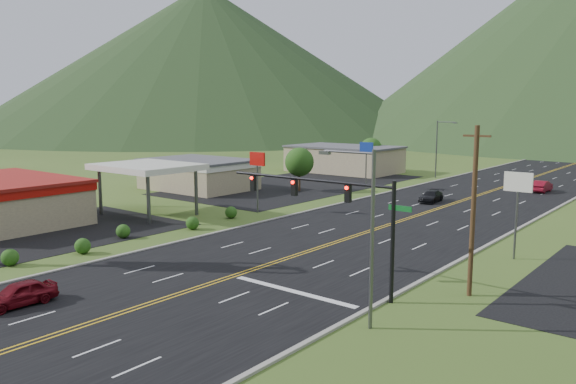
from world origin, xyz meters
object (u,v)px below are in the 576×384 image
Objects in this scene: gas_canopy at (147,168)px; car_red_near at (19,294)px; streetlight_west at (439,145)px; car_dark_mid at (431,197)px; car_red_far at (542,186)px; traffic_signal at (333,203)px; streetlight_east at (367,227)px.

gas_canopy is 27.51m from car_red_near.
streetlight_west reaches higher than car_red_near.
car_dark_mid is 0.99× the size of car_red_far.
traffic_signal is 29.59m from gas_canopy.
car_red_far is (27.43, 42.26, -4.12)m from gas_canopy.
car_red_near is at bearing 81.20° from car_red_far.
streetlight_west is 0.90× the size of gas_canopy.
traffic_signal is 35.15m from car_dark_mid.
traffic_signal reaches higher than gas_canopy.
car_red_near is (16.62, -21.51, -4.18)m from gas_canopy.
streetlight_west is at bearing -17.73° from car_red_far.
traffic_signal is 1.46× the size of streetlight_west.
gas_canopy is 32.49m from car_dark_mid.
streetlight_east is 2.23× the size of car_red_near.
streetlight_east is at bearing -19.88° from gas_canopy.
streetlight_west is 1.99× the size of car_dark_mid.
streetlight_east is at bearing 32.23° from car_red_near.
streetlight_east is 19.62m from car_red_near.
car_red_near is (-16.56, -9.51, -4.49)m from streetlight_east.
car_dark_mid is (-8.99, 33.65, -4.67)m from traffic_signal.
streetlight_west reaches higher than gas_canopy.
car_red_near is at bearing -150.12° from streetlight_east.
car_red_far reaches higher than car_red_near.
car_dark_mid is (2.87, 47.16, -0.03)m from car_red_near.
streetlight_west is 1.97× the size of car_red_far.
car_red_far is (-5.75, 54.26, -4.43)m from streetlight_east.
streetlight_west is at bearing 97.53° from car_red_near.
gas_canopy reaches higher than car_red_far.
car_red_near is at bearing -52.31° from gas_canopy.
streetlight_west is at bearing 77.87° from gas_canopy.
streetlight_east is 0.90× the size of gas_canopy.
gas_canopy is 50.55m from car_red_far.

